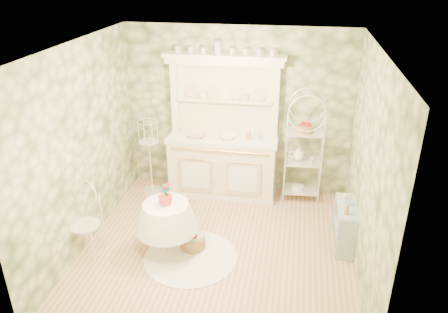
% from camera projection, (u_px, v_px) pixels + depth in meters
% --- Properties ---
extents(floor, '(3.60, 3.60, 0.00)m').
position_uv_depth(floor, '(218.00, 248.00, 5.95)').
color(floor, tan).
rests_on(floor, ground).
extents(ceiling, '(3.60, 3.60, 0.00)m').
position_uv_depth(ceiling, '(216.00, 48.00, 4.81)').
color(ceiling, white).
rests_on(ceiling, floor).
extents(wall_left, '(3.60, 3.60, 0.00)m').
position_uv_depth(wall_left, '(81.00, 148.00, 5.66)').
color(wall_left, beige).
rests_on(wall_left, floor).
extents(wall_right, '(3.60, 3.60, 0.00)m').
position_uv_depth(wall_right, '(368.00, 170.00, 5.10)').
color(wall_right, beige).
rests_on(wall_right, floor).
extents(wall_back, '(3.60, 3.60, 0.00)m').
position_uv_depth(wall_back, '(238.00, 112.00, 6.99)').
color(wall_back, beige).
rests_on(wall_back, floor).
extents(wall_front, '(3.60, 3.60, 0.00)m').
position_uv_depth(wall_front, '(178.00, 245.00, 3.77)').
color(wall_front, beige).
rests_on(wall_front, floor).
extents(kitchen_dresser, '(1.87, 0.61, 2.29)m').
position_uv_depth(kitchen_dresser, '(223.00, 129.00, 6.86)').
color(kitchen_dresser, white).
rests_on(kitchen_dresser, floor).
extents(bakers_rack, '(0.60, 0.45, 1.86)m').
position_uv_depth(bakers_rack, '(304.00, 145.00, 6.81)').
color(bakers_rack, white).
rests_on(bakers_rack, floor).
extents(side_shelf, '(0.28, 0.73, 0.63)m').
position_uv_depth(side_shelf, '(345.00, 225.00, 5.89)').
color(side_shelf, '#A2B8C6').
rests_on(side_shelf, floor).
extents(round_table, '(0.72, 0.72, 0.70)m').
position_uv_depth(round_table, '(167.00, 228.00, 5.78)').
color(round_table, white).
rests_on(round_table, floor).
extents(cafe_chair, '(0.45, 0.45, 0.77)m').
position_uv_depth(cafe_chair, '(85.00, 229.00, 5.69)').
color(cafe_chair, white).
rests_on(cafe_chair, floor).
extents(birdcage_stand, '(0.36, 0.36, 1.46)m').
position_uv_depth(birdcage_stand, '(150.00, 152.00, 7.08)').
color(birdcage_stand, white).
rests_on(birdcage_stand, floor).
extents(floor_basket, '(0.39, 0.39, 0.23)m').
position_uv_depth(floor_basket, '(193.00, 240.00, 5.92)').
color(floor_basket, '#A6764D').
rests_on(floor_basket, floor).
extents(lace_rug, '(1.47, 1.47, 0.01)m').
position_uv_depth(lace_rug, '(191.00, 257.00, 5.77)').
color(lace_rug, white).
rests_on(lace_rug, floor).
extents(bowl_floral, '(0.29, 0.29, 0.07)m').
position_uv_depth(bowl_floral, '(196.00, 136.00, 6.92)').
color(bowl_floral, white).
rests_on(bowl_floral, kitchen_dresser).
extents(bowl_white, '(0.30, 0.30, 0.08)m').
position_uv_depth(bowl_white, '(228.00, 138.00, 6.85)').
color(bowl_white, white).
rests_on(bowl_white, kitchen_dresser).
extents(cup_left, '(0.13, 0.13, 0.10)m').
position_uv_depth(cup_left, '(203.00, 97.00, 6.86)').
color(cup_left, white).
rests_on(cup_left, kitchen_dresser).
extents(cup_right, '(0.13, 0.13, 0.09)m').
position_uv_depth(cup_right, '(246.00, 99.00, 6.75)').
color(cup_right, white).
rests_on(cup_right, kitchen_dresser).
extents(potted_geranium, '(0.19, 0.16, 0.30)m').
position_uv_depth(potted_geranium, '(166.00, 195.00, 5.57)').
color(potted_geranium, '#3F7238').
rests_on(potted_geranium, round_table).
extents(bottle_amber, '(0.07, 0.07, 0.14)m').
position_uv_depth(bottle_amber, '(347.00, 209.00, 5.56)').
color(bottle_amber, '#C06F34').
rests_on(bottle_amber, side_shelf).
extents(bottle_blue, '(0.06, 0.06, 0.11)m').
position_uv_depth(bottle_blue, '(348.00, 202.00, 5.79)').
color(bottle_blue, '#92A4CD').
rests_on(bottle_blue, side_shelf).
extents(bottle_glass, '(0.09, 0.09, 0.08)m').
position_uv_depth(bottle_glass, '(345.00, 196.00, 5.95)').
color(bottle_glass, silver).
rests_on(bottle_glass, side_shelf).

